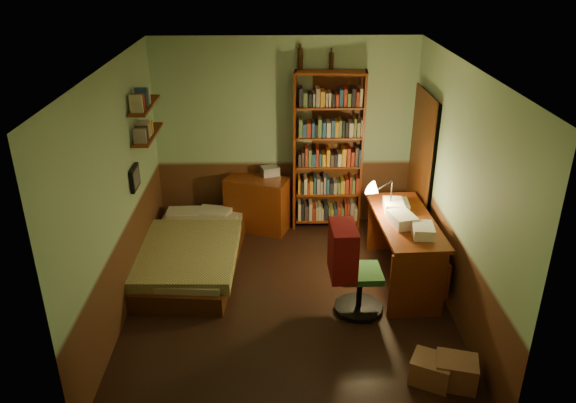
{
  "coord_description": "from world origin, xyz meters",
  "views": [
    {
      "loc": [
        -0.12,
        -5.28,
        3.65
      ],
      "look_at": [
        0.0,
        0.25,
        1.1
      ],
      "focal_mm": 35.0,
      "sensor_mm": 36.0,
      "label": 1
    }
  ],
  "objects_px": {
    "desk": "(403,250)",
    "cardboard_box_a": "(456,372)",
    "mini_stereo": "(270,171)",
    "bookshelf": "(328,152)",
    "bed": "(190,244)",
    "dresser": "(257,204)",
    "desk_lamp": "(392,186)",
    "cardboard_box_b": "(431,370)",
    "office_chair": "(361,273)"
  },
  "relations": [
    {
      "from": "mini_stereo",
      "to": "desk",
      "type": "distance_m",
      "value": 2.2
    },
    {
      "from": "mini_stereo",
      "to": "cardboard_box_b",
      "type": "xyz_separation_m",
      "value": [
        1.48,
        -3.22,
        -0.69
      ]
    },
    {
      "from": "dresser",
      "to": "cardboard_box_a",
      "type": "bearing_deg",
      "value": -39.2
    },
    {
      "from": "cardboard_box_a",
      "to": "cardboard_box_b",
      "type": "bearing_deg",
      "value": 168.71
    },
    {
      "from": "cardboard_box_a",
      "to": "desk",
      "type": "bearing_deg",
      "value": 94.54
    },
    {
      "from": "dresser",
      "to": "cardboard_box_b",
      "type": "xyz_separation_m",
      "value": [
        1.66,
        -3.09,
        -0.25
      ]
    },
    {
      "from": "desk_lamp",
      "to": "bed",
      "type": "bearing_deg",
      "value": -170.63
    },
    {
      "from": "bed",
      "to": "dresser",
      "type": "distance_m",
      "value": 1.29
    },
    {
      "from": "cardboard_box_b",
      "to": "office_chair",
      "type": "bearing_deg",
      "value": 114.72
    },
    {
      "from": "bookshelf",
      "to": "cardboard_box_b",
      "type": "distance_m",
      "value": 3.39
    },
    {
      "from": "bed",
      "to": "bookshelf",
      "type": "bearing_deg",
      "value": 36.05
    },
    {
      "from": "bed",
      "to": "office_chair",
      "type": "distance_m",
      "value": 2.19
    },
    {
      "from": "bed",
      "to": "mini_stereo",
      "type": "xyz_separation_m",
      "value": [
        0.98,
        1.13,
        0.51
      ]
    },
    {
      "from": "bookshelf",
      "to": "desk",
      "type": "relative_size",
      "value": 1.45
    },
    {
      "from": "dresser",
      "to": "desk_lamp",
      "type": "distance_m",
      "value": 2.1
    },
    {
      "from": "cardboard_box_a",
      "to": "cardboard_box_b",
      "type": "xyz_separation_m",
      "value": [
        -0.21,
        0.04,
        -0.01
      ]
    },
    {
      "from": "bed",
      "to": "mini_stereo",
      "type": "height_order",
      "value": "mini_stereo"
    },
    {
      "from": "office_chair",
      "to": "cardboard_box_a",
      "type": "relative_size",
      "value": 2.59
    },
    {
      "from": "bed",
      "to": "cardboard_box_b",
      "type": "xyz_separation_m",
      "value": [
        2.46,
        -2.09,
        -0.18
      ]
    },
    {
      "from": "bed",
      "to": "desk",
      "type": "relative_size",
      "value": 1.36
    },
    {
      "from": "bed",
      "to": "cardboard_box_b",
      "type": "height_order",
      "value": "bed"
    },
    {
      "from": "bed",
      "to": "cardboard_box_b",
      "type": "distance_m",
      "value": 3.23
    },
    {
      "from": "dresser",
      "to": "mini_stereo",
      "type": "bearing_deg",
      "value": 54.78
    },
    {
      "from": "mini_stereo",
      "to": "bookshelf",
      "type": "xyz_separation_m",
      "value": [
        0.79,
        -0.04,
        0.28
      ]
    },
    {
      "from": "mini_stereo",
      "to": "bookshelf",
      "type": "relative_size",
      "value": 0.11
    },
    {
      "from": "office_chair",
      "to": "cardboard_box_b",
      "type": "xyz_separation_m",
      "value": [
        0.51,
        -1.11,
        -0.35
      ]
    },
    {
      "from": "dresser",
      "to": "cardboard_box_b",
      "type": "height_order",
      "value": "dresser"
    },
    {
      "from": "dresser",
      "to": "office_chair",
      "type": "distance_m",
      "value": 2.3
    },
    {
      "from": "desk_lamp",
      "to": "cardboard_box_b",
      "type": "relative_size",
      "value": 1.79
    },
    {
      "from": "bookshelf",
      "to": "desk_lamp",
      "type": "distance_m",
      "value": 1.38
    },
    {
      "from": "desk",
      "to": "cardboard_box_a",
      "type": "height_order",
      "value": "desk"
    },
    {
      "from": "mini_stereo",
      "to": "desk_lamp",
      "type": "distance_m",
      "value": 1.93
    },
    {
      "from": "desk_lamp",
      "to": "office_chair",
      "type": "bearing_deg",
      "value": -105.18
    },
    {
      "from": "desk",
      "to": "desk_lamp",
      "type": "xyz_separation_m",
      "value": [
        -0.14,
        0.23,
        0.72
      ]
    },
    {
      "from": "bookshelf",
      "to": "office_chair",
      "type": "bearing_deg",
      "value": -78.74
    },
    {
      "from": "mini_stereo",
      "to": "desk_lamp",
      "type": "relative_size",
      "value": 0.37
    },
    {
      "from": "desk_lamp",
      "to": "office_chair",
      "type": "xyz_separation_m",
      "value": [
        -0.44,
        -0.83,
        -0.65
      ]
    },
    {
      "from": "dresser",
      "to": "desk",
      "type": "xyz_separation_m",
      "value": [
        1.73,
        -1.39,
        0.03
      ]
    },
    {
      "from": "mini_stereo",
      "to": "cardboard_box_b",
      "type": "bearing_deg",
      "value": -84.16
    },
    {
      "from": "dresser",
      "to": "bookshelf",
      "type": "distance_m",
      "value": 1.21
    },
    {
      "from": "desk",
      "to": "cardboard_box_a",
      "type": "bearing_deg",
      "value": -88.17
    },
    {
      "from": "bookshelf",
      "to": "desk",
      "type": "bearing_deg",
      "value": -56.32
    },
    {
      "from": "dresser",
      "to": "bookshelf",
      "type": "height_order",
      "value": "bookshelf"
    },
    {
      "from": "mini_stereo",
      "to": "office_chair",
      "type": "relative_size",
      "value": 0.25
    },
    {
      "from": "bed",
      "to": "cardboard_box_a",
      "type": "relative_size",
      "value": 5.66
    },
    {
      "from": "mini_stereo",
      "to": "desk",
      "type": "bearing_deg",
      "value": -63.08
    },
    {
      "from": "dresser",
      "to": "cardboard_box_a",
      "type": "relative_size",
      "value": 2.32
    },
    {
      "from": "cardboard_box_a",
      "to": "office_chair",
      "type": "bearing_deg",
      "value": 122.13
    },
    {
      "from": "bed",
      "to": "desk_lamp",
      "type": "xyz_separation_m",
      "value": [
        2.39,
        -0.15,
        0.82
      ]
    },
    {
      "from": "dresser",
      "to": "mini_stereo",
      "type": "height_order",
      "value": "mini_stereo"
    }
  ]
}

